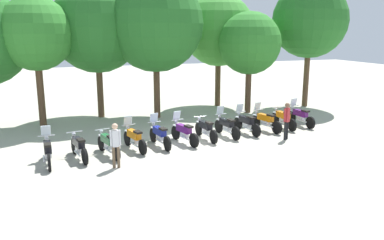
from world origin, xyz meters
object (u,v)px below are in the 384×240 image
at_px(tree_2, 97,27).
at_px(tree_3, 156,24).
at_px(motorcycle_7, 227,126).
at_px(tree_6, 310,21).
at_px(motorcycle_8, 246,123).
at_px(motorcycle_3, 134,138).
at_px(motorcycle_4, 160,135).
at_px(motorcycle_1, 79,147).
at_px(motorcycle_5, 184,132).
at_px(tree_5, 250,43).
at_px(motorcycle_2, 108,143).
at_px(motorcycle_11, 300,116).
at_px(person_0, 287,118).
at_px(tree_4, 219,30).
at_px(motorcycle_10, 283,118).
at_px(motorcycle_9, 265,121).
at_px(person_1, 115,142).
at_px(tree_1, 36,34).
at_px(motorcycle_6, 206,129).
at_px(motorcycle_0, 48,151).

xyz_separation_m(tree_2, tree_3, (3.05, -1.23, 0.18)).
relative_size(motorcycle_7, tree_6, 0.28).
bearing_deg(motorcycle_8, motorcycle_7, 92.00).
height_order(motorcycle_3, motorcycle_4, same).
relative_size(motorcycle_1, motorcycle_5, 1.01).
bearing_deg(tree_5, motorcycle_3, -146.31).
relative_size(motorcycle_2, motorcycle_11, 0.98).
bearing_deg(motorcycle_3, person_0, -108.35).
distance_m(tree_2, tree_4, 7.84).
bearing_deg(motorcycle_8, motorcycle_2, 93.28).
height_order(motorcycle_1, motorcycle_10, same).
bearing_deg(motorcycle_1, motorcycle_3, -89.36).
height_order(motorcycle_9, tree_3, tree_3).
distance_m(person_1, tree_1, 9.12).
distance_m(motorcycle_5, tree_2, 8.71).
xyz_separation_m(tree_4, tree_6, (5.41, -2.09, 0.61)).
bearing_deg(motorcycle_11, tree_4, 11.92).
distance_m(motorcycle_6, tree_2, 8.94).
bearing_deg(person_1, tree_2, 179.09).
xyz_separation_m(motorcycle_1, person_1, (1.22, -1.53, 0.48)).
xyz_separation_m(tree_1, tree_4, (10.95, 2.22, 0.18)).
relative_size(motorcycle_4, tree_2, 0.29).
distance_m(motorcycle_11, tree_2, 12.15).
bearing_deg(tree_4, tree_3, -154.76).
relative_size(person_0, tree_5, 0.28).
bearing_deg(tree_3, tree_1, 179.92).
distance_m(motorcycle_3, tree_2, 8.45).
relative_size(motorcycle_1, motorcycle_8, 0.99).
distance_m(motorcycle_9, tree_3, 8.05).
distance_m(motorcycle_5, motorcycle_6, 1.19).
bearing_deg(tree_1, tree_6, 0.46).
relative_size(motorcycle_7, motorcycle_8, 1.00).
distance_m(motorcycle_11, person_1, 10.79).
xyz_separation_m(motorcycle_8, motorcycle_10, (2.29, 0.34, -0.01)).
bearing_deg(motorcycle_1, tree_6, -77.79).
bearing_deg(person_1, motorcycle_0, -116.32).
relative_size(motorcycle_5, motorcycle_8, 0.99).
distance_m(motorcycle_9, tree_6, 9.09).
bearing_deg(motorcycle_0, tree_1, -0.01).
height_order(motorcycle_0, motorcycle_6, motorcycle_0).
bearing_deg(person_1, tree_6, 122.55).
relative_size(motorcycle_5, motorcycle_9, 1.00).
relative_size(motorcycle_2, motorcycle_9, 1.00).
height_order(motorcycle_3, motorcycle_7, same).
height_order(motorcycle_2, motorcycle_6, same).
xyz_separation_m(motorcycle_0, motorcycle_5, (5.71, 0.97, 0.00)).
height_order(motorcycle_1, tree_4, tree_4).
distance_m(motorcycle_6, tree_5, 7.66).
distance_m(person_1, tree_6, 16.49).
height_order(motorcycle_9, person_1, person_1).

